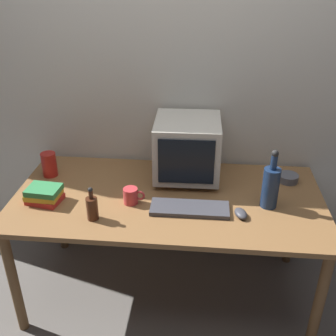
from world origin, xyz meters
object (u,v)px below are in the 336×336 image
at_px(bottle_tall, 271,186).
at_px(metal_canister, 49,164).
at_px(computer_mouse, 241,213).
at_px(cd_spindle, 288,178).
at_px(crt_monitor, 187,148).
at_px(mug, 131,196).
at_px(bottle_short, 92,207).
at_px(book_stack, 44,195).
at_px(keyboard, 190,208).

xyz_separation_m(bottle_tall, metal_canister, (-1.30, 0.22, -0.05)).
bearing_deg(metal_canister, computer_mouse, -16.24).
distance_m(cd_spindle, metal_canister, 1.45).
xyz_separation_m(crt_monitor, mug, (-0.29, -0.32, -0.15)).
bearing_deg(mug, bottle_short, -135.67).
bearing_deg(metal_canister, bottle_short, -48.27).
bearing_deg(cd_spindle, metal_canister, -177.46).
distance_m(bottle_short, book_stack, 0.34).
xyz_separation_m(bottle_short, mug, (0.17, 0.17, -0.02)).
height_order(bottle_short, metal_canister, bottle_short).
distance_m(computer_mouse, cd_spindle, 0.50).
relative_size(keyboard, book_stack, 2.11).
relative_size(crt_monitor, keyboard, 0.94).
relative_size(keyboard, bottle_tall, 1.25).
bearing_deg(bottle_tall, keyboard, -168.47).
bearing_deg(keyboard, bottle_short, -166.29).
bearing_deg(keyboard, mug, 172.02).
relative_size(bottle_tall, book_stack, 1.69).
distance_m(keyboard, cd_spindle, 0.68).
height_order(keyboard, bottle_short, bottle_short).
distance_m(keyboard, metal_canister, 0.93).
bearing_deg(keyboard, cd_spindle, 32.27).
xyz_separation_m(computer_mouse, bottle_short, (-0.76, -0.09, 0.05)).
distance_m(keyboard, bottle_short, 0.51).
bearing_deg(keyboard, computer_mouse, -6.67).
height_order(book_stack, mug, book_stack).
xyz_separation_m(computer_mouse, bottle_tall, (0.16, 0.12, 0.11)).
distance_m(bottle_tall, book_stack, 1.23).
height_order(bottle_tall, metal_canister, bottle_tall).
height_order(crt_monitor, mug, crt_monitor).
bearing_deg(computer_mouse, book_stack, 160.34).
height_order(keyboard, bottle_tall, bottle_tall).
height_order(book_stack, cd_spindle, book_stack).
height_order(computer_mouse, mug, mug).
bearing_deg(metal_canister, book_stack, -75.95).
bearing_deg(book_stack, mug, 3.99).
height_order(computer_mouse, bottle_tall, bottle_tall).
distance_m(book_stack, cd_spindle, 1.42).
relative_size(bottle_tall, cd_spindle, 2.80).
xyz_separation_m(book_stack, mug, (0.48, 0.03, -0.00)).
distance_m(keyboard, mug, 0.33).
bearing_deg(mug, bottle_tall, 3.31).
bearing_deg(bottle_short, crt_monitor, 46.92).
height_order(crt_monitor, computer_mouse, crt_monitor).
relative_size(crt_monitor, bottle_short, 2.10).
distance_m(crt_monitor, bottle_tall, 0.54).
bearing_deg(book_stack, crt_monitor, 24.92).
relative_size(crt_monitor, metal_canister, 2.63).
bearing_deg(cd_spindle, bottle_short, -155.28).
distance_m(mug, metal_canister, 0.61).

